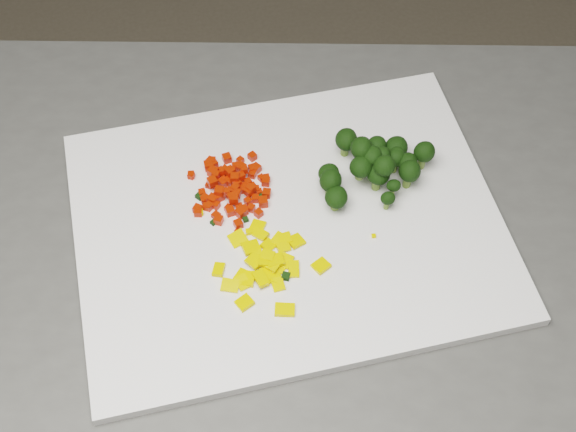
{
  "coord_description": "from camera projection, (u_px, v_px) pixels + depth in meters",
  "views": [
    {
      "loc": [
        -0.19,
        -0.38,
        1.7
      ],
      "look_at": [
        -0.13,
        0.15,
        0.92
      ],
      "focal_mm": 50.0,
      "sensor_mm": 36.0,
      "label": 1
    }
  ],
  "objects": [
    {
      "name": "carrot_cube_21",
      "position": [
        237.0,
        193.0,
        0.96
      ],
      "size": [
        0.01,
        0.01,
        0.01
      ],
      "primitive_type": "cube",
      "rotation": [
        0.0,
        0.0,
        1.28
      ],
      "color": "red",
      "rests_on": "carrot_pile"
    },
    {
      "name": "pepper_chunk_6",
      "position": [
        278.0,
        284.0,
        0.9
      ],
      "size": [
        0.02,
        0.02,
        0.01
      ],
      "primitive_type": "cube",
      "rotation": [
        -0.14,
        -0.07,
        1.73
      ],
      "color": "yellow",
      "rests_on": "pepper_pile"
    },
    {
      "name": "carrot_cube_51",
      "position": [
        223.0,
        182.0,
        0.98
      ],
      "size": [
        0.01,
        0.01,
        0.01
      ],
      "primitive_type": "cube",
      "rotation": [
        0.0,
        0.0,
        0.63
      ],
      "color": "red",
      "rests_on": "carrot_pile"
    },
    {
      "name": "carrot_cube_54",
      "position": [
        251.0,
        189.0,
        0.96
      ],
      "size": [
        0.01,
        0.01,
        0.01
      ],
      "primitive_type": "cube",
      "rotation": [
        0.0,
        0.0,
        0.71
      ],
      "color": "red",
      "rests_on": "carrot_pile"
    },
    {
      "name": "broccoli_floret_9",
      "position": [
        371.0,
        160.0,
        0.96
      ],
      "size": [
        0.03,
        0.03,
        0.04
      ],
      "primitive_type": null,
      "color": "black",
      "rests_on": "broccoli_pile"
    },
    {
      "name": "carrot_cube_31",
      "position": [
        202.0,
        193.0,
        0.97
      ],
      "size": [
        0.01,
        0.01,
        0.01
      ],
      "primitive_type": "cube",
      "rotation": [
        0.0,
        0.0,
        0.15
      ],
      "color": "red",
      "rests_on": "carrot_pile"
    },
    {
      "name": "pepper_chunk_23",
      "position": [
        255.0,
        261.0,
        0.91
      ],
      "size": [
        0.02,
        0.02,
        0.01
      ],
      "primitive_type": "cube",
      "rotation": [
        -0.08,
        -0.05,
        0.69
      ],
      "color": "yellow",
      "rests_on": "pepper_pile"
    },
    {
      "name": "pepper_chunk_21",
      "position": [
        230.0,
        286.0,
        0.9
      ],
      "size": [
        0.02,
        0.02,
        0.01
      ],
      "primitive_type": "cube",
      "rotation": [
        -0.15,
        -0.1,
        2.89
      ],
      "color": "yellow",
      "rests_on": "pepper_pile"
    },
    {
      "name": "carrot_cube_2",
      "position": [
        244.0,
        169.0,
        0.98
      ],
      "size": [
        0.01,
        0.01,
        0.01
      ],
      "primitive_type": "cube",
      "rotation": [
        0.0,
        0.0,
        1.69
      ],
      "color": "red",
      "rests_on": "carrot_pile"
    },
    {
      "name": "carrot_cube_52",
      "position": [
        256.0,
        169.0,
        0.99
      ],
      "size": [
        0.01,
        0.01,
        0.01
      ],
      "primitive_type": "cube",
      "rotation": [
        0.0,
        0.0,
        2.3
      ],
      "color": "red",
      "rests_on": "carrot_pile"
    },
    {
      "name": "carrot_cube_29",
      "position": [
        256.0,
        190.0,
        0.97
      ],
      "size": [
        0.01,
        0.01,
        0.01
      ],
      "primitive_type": "cube",
      "rotation": [
        0.0,
        0.0,
        1.57
      ],
      "color": "red",
      "rests_on": "carrot_pile"
    },
    {
      "name": "carrot_cube_38",
      "position": [
        263.0,
        202.0,
        0.96
      ],
      "size": [
        0.01,
        0.01,
        0.01
      ],
      "primitive_type": "cube",
      "rotation": [
        0.0,
        0.0,
        0.03
      ],
      "color": "red",
      "rests_on": "carrot_pile"
    },
    {
      "name": "stray_bit_0",
      "position": [
        249.0,
        232.0,
        0.94
      ],
      "size": [
        0.01,
        0.01,
        0.01
      ],
      "primitive_type": "cube",
      "rotation": [
        0.0,
        0.0,
        0.1
      ],
      "color": "yellow",
      "rests_on": "cutting_board"
    },
    {
      "name": "carrot_cube_17",
      "position": [
        227.0,
        192.0,
        0.96
      ],
      "size": [
        0.01,
        0.01,
        0.01
      ],
      "primitive_type": "cube",
      "rotation": [
        0.0,
        0.0,
        1.5
      ],
      "color": "red",
      "rests_on": "carrot_pile"
    },
    {
      "name": "pepper_chunk_25",
      "position": [
        243.0,
        276.0,
        0.91
      ],
      "size": [
        0.02,
        0.02,
        0.01
      ],
      "primitive_type": "cube",
      "rotation": [
        -0.09,
        0.03,
        0.95
      ],
      "color": "yellow",
      "rests_on": "pepper_pile"
    },
    {
      "name": "carrot_cube_56",
      "position": [
        259.0,
        213.0,
        0.95
      ],
      "size": [
        0.01,
        0.01,
        0.01
      ],
      "primitive_type": "cube",
      "rotation": [
        0.0,
        0.0,
        0.67
      ],
      "color": "red",
      "rests_on": "carrot_pile"
    },
    {
      "name": "broccoli_floret_7",
      "position": [
        409.0,
        177.0,
        0.97
      ],
      "size": [
        0.03,
        0.03,
        0.03
      ],
      "primitive_type": null,
      "color": "black",
      "rests_on": "broccoli_pile"
    },
    {
      "name": "broccoli_floret_15",
      "position": [
        381.0,
        158.0,
        0.97
      ],
      "size": [
        0.03,
        0.03,
        0.03
      ],
      "primitive_type": null,
      "color": "black",
      "rests_on": "broccoli_pile"
    },
    {
      "name": "carrot_cube_69",
      "position": [
        198.0,
        212.0,
        0.95
      ],
      "size": [
        0.01,
        0.01,
        0.01
      ],
      "primitive_type": "cube",
      "rotation": [
        0.0,
        0.0,
        1.44
      ],
      "color": "red",
      "rests_on": "carrot_pile"
    },
    {
      "name": "carrot_cube_7",
      "position": [
        266.0,
        179.0,
        0.98
      ],
      "size": [
        0.01,
        0.01,
        0.01
      ],
      "primitive_type": "cube",
      "rotation": [
        0.0,
        0.0,
        0.08
      ],
      "color": "red",
      "rests_on": "carrot_pile"
    },
    {
      "name": "carrot_cube_60",
      "position": [
        248.0,
        182.0,
        0.98
      ],
      "size": [
        0.01,
        0.01,
        0.01
      ],
      "primitive_type": "cube",
      "rotation": [
        0.0,
        0.0,
        0.38
      ],
      "color": "red",
      "rests_on": "carrot_pile"
    },
    {
      "name": "carrot_cube_26",
      "position": [
        205.0,
        198.0,
        0.97
      ],
      "size": [
        0.01,
        0.01,
        0.01
      ],
      "primitive_type": "cube",
      "rotation": [
        0.0,
        0.0,
        0.81
      ],
      "color": "red",
      "rests_on": "carrot_pile"
    },
    {
      "name": "pepper_chunk_15",
      "position": [
        284.0,
        260.0,
        0.92
      ],
      "size": [
        0.03,
        0.03,
        0.01
      ],
      "primitive_type": "cube",
      "rotation": [
        -0.08,
        0.02,
        2.56
      ],
      "color": "yellow",
      "rests_on": "pepper_pile"
    },
    {
      "name": "carrot_cube_28",
      "position": [
        243.0,
        186.0,
        0.98
      ],
      "size": [
        0.01,
        0.01,
        0.01
      ],
      "primitive_type": "cube",
      "rotation": [
        0.0,
        0.0,
        1.39
      ],
      "color": "red",
      "rests_on": "carrot_pile"
    },
    {
      "name": "broccoli_floret_11",
      "position": [
        360.0,
        157.0,
        0.98
      ],
      "size": [
        0.03,
        0.03,
        0.04
      ],
      "primitive_type": null,
      "color": "black",
      "rests_on": "broccoli_pile"
    },
    {
      "name": "broccoli_floret_1",
      "position": [
        392.0,
        190.0,
        0.96
      ],
      "size": [
        0.02,
        0.02,
        0.03
      ],
      "primitive_type": null,
      "color": "black",
      "rests_on": "broccoli_pile"
    },
    {
      "name": "carrot_cube_67",
      "position": [
        249.0,
        192.0,
        0.96
      ],
      "size": [
        0.01,
        0.01,
        0.01
      ],
      "primitive_type": "cube",
      "rotation": [
        0.0,
        0.0,
        0.76
      ],
      "color": "red",
      "rests_on": "carrot_pile"
    },
    {
      "name": "carrot_cube_62",
      "position": [
        240.0,
        160.0,
        1.0
      ],
      "size": [
        0.01,
        0.01,
        0.01
      ],
      "primitive_type": "cube",
      "rotation": [
        0.0,
        0.0,
        2.29
      ],
      "color": "red",
      "rests_on": "carrot_pile"
    },
    {
      "name": "pepper_chunk_12",
      "position": [
        259.0,
        234.0,
        0.94
      ],
      "size": [
        0.03,
        0.02,
        0.01
      ],
      "primitive_type": "cube",
      "rotation": [
        -0.15,
        0.13,
        2.4
      ],
      "color": "yellow",
      "rests_on": "pepper_pile"
    },
    {
      "name": "broccoli_floret_2",
      "position": [
        395.0,
        150.0,
        0.99
      ],
      "size": [
        0.04,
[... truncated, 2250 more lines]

